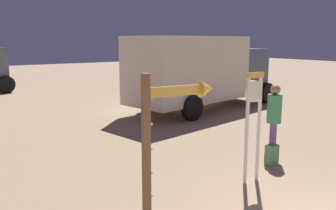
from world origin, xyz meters
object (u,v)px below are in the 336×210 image
standing_clock (253,116)px  arrow_sign (170,125)px  box_truck_near (200,70)px  backpack (271,155)px  person_near_clock (274,117)px

standing_clock → arrow_sign: bearing=-165.5°
arrow_sign → box_truck_near: box_truck_near is taller
arrow_sign → standing_clock: bearing=14.5°
backpack → box_truck_near: 6.82m
person_near_clock → backpack: size_ratio=3.75×
person_near_clock → box_truck_near: 6.22m
arrow_sign → backpack: arrow_sign is taller
standing_clock → box_truck_near: 7.56m
box_truck_near → arrow_sign: bearing=-131.9°
standing_clock → person_near_clock: (1.54, 0.74, -0.35)m
person_near_clock → box_truck_near: bearing=67.0°
arrow_sign → person_near_clock: (3.91, 1.36, -0.61)m
person_near_clock → box_truck_near: size_ratio=0.24×
person_near_clock → backpack: (-0.44, -0.34, -0.75)m
backpack → arrow_sign: bearing=-163.7°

